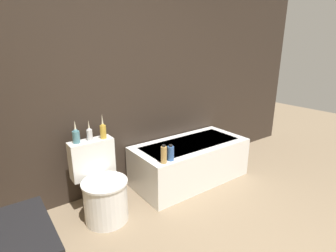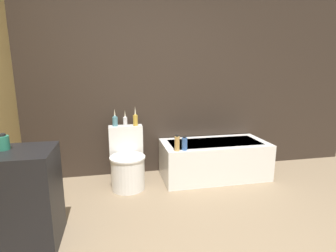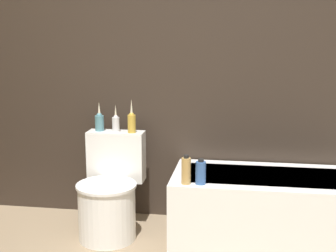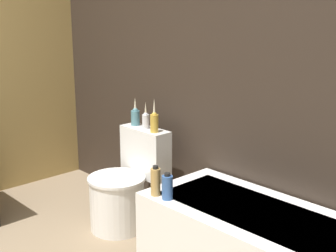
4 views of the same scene
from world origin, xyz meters
The scene contains 10 objects.
wall_back_tiled centered at (0.00, 2.29, 1.30)m, with size 6.40×0.06×2.60m.
bathtub centered at (0.84, 1.90, 0.25)m, with size 1.43×0.68×0.49m.
toilet centered at (-0.34, 1.84, 0.30)m, with size 0.44×0.59×0.74m.
vanity_counter centered at (-1.31, 0.85, 0.41)m, with size 0.68×0.50×0.83m.
soap_bottle_glass centered at (-1.36, 0.91, 0.89)m, with size 0.10×0.10×0.13m.
vase_gold centered at (-0.47, 2.06, 0.82)m, with size 0.07×0.07×0.22m.
vase_silver centered at (-0.34, 2.05, 0.81)m, with size 0.06×0.06×0.21m.
vase_bronze centered at (-0.21, 2.02, 0.83)m, with size 0.06×0.06×0.26m.
shampoo_bottle_tall centered at (0.25, 1.62, 0.59)m, with size 0.06×0.06×0.20m.
shampoo_bottle_short centered at (0.35, 1.64, 0.57)m, with size 0.07×0.07×0.17m.
Camera 2 is at (-0.48, -1.33, 1.46)m, focal length 28.00 mm.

